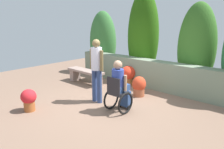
# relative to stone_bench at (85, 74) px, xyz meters

# --- Properties ---
(ground_plane) EXTENTS (12.27, 12.27, 0.00)m
(ground_plane) POSITION_rel_stone_bench_xyz_m (2.07, -0.97, -0.33)
(ground_plane) COLOR #7E614F
(stone_retaining_wall) EXTENTS (6.36, 0.44, 0.95)m
(stone_retaining_wall) POSITION_rel_stone_bench_xyz_m (2.07, 1.18, 0.15)
(stone_retaining_wall) COLOR gray
(stone_retaining_wall) RESTS_ON ground
(hedge_backdrop) EXTENTS (6.77, 1.09, 3.32)m
(hedge_backdrop) POSITION_rel_stone_bench_xyz_m (2.02, 1.76, 1.13)
(hedge_backdrop) COLOR #397436
(hedge_backdrop) RESTS_ON ground
(stone_bench) EXTENTS (1.57, 0.41, 0.50)m
(stone_bench) POSITION_rel_stone_bench_xyz_m (0.00, 0.00, 0.00)
(stone_bench) COLOR gray
(stone_bench) RESTS_ON ground
(person_in_wheelchair) EXTENTS (0.53, 0.66, 1.33)m
(person_in_wheelchair) POSITION_rel_stone_bench_xyz_m (2.55, -1.09, 0.30)
(person_in_wheelchair) COLOR black
(person_in_wheelchair) RESTS_ON ground
(person_standing_companion) EXTENTS (0.49, 0.30, 1.78)m
(person_standing_companion) POSITION_rel_stone_bench_xyz_m (1.66, -1.02, 0.70)
(person_standing_companion) COLOR navy
(person_standing_companion) RESTS_ON ground
(flower_pot_purple_near) EXTENTS (0.52, 0.52, 0.69)m
(flower_pot_purple_near) POSITION_rel_stone_bench_xyz_m (1.29, 0.87, 0.06)
(flower_pot_purple_near) COLOR #A75F2D
(flower_pot_purple_near) RESTS_ON ground
(flower_pot_terracotta_by_wall) EXTENTS (0.42, 0.42, 0.62)m
(flower_pot_terracotta_by_wall) POSITION_rel_stone_bench_xyz_m (2.26, 0.18, -0.01)
(flower_pot_terracotta_by_wall) COLOR #A65636
(flower_pot_terracotta_by_wall) RESTS_ON ground
(flower_pot_red_accent) EXTENTS (0.39, 0.39, 0.58)m
(flower_pot_red_accent) POSITION_rel_stone_bench_xyz_m (0.84, -2.64, -0.00)
(flower_pot_red_accent) COLOR #A35629
(flower_pot_red_accent) RESTS_ON ground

